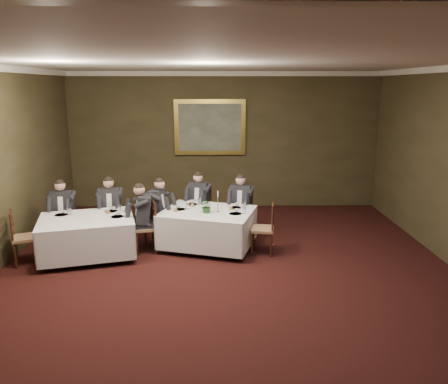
{
  "coord_description": "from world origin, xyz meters",
  "views": [
    {
      "loc": [
        -0.16,
        -6.33,
        3.14
      ],
      "look_at": [
        -0.04,
        1.84,
        1.15
      ],
      "focal_mm": 35.0,
      "sensor_mm": 36.0,
      "label": 1
    }
  ],
  "objects_px": {
    "chair_sec_backleft": "(66,230)",
    "table_main": "(208,226)",
    "diner_main_backright": "(241,213)",
    "candlestick": "(218,204)",
    "diner_main_endleft": "(157,219)",
    "chair_sec_endright": "(146,237)",
    "painting": "(210,127)",
    "chair_main_backleft": "(200,219)",
    "diner_sec_endright": "(145,226)",
    "table_second": "(87,234)",
    "diner_sec_backleft": "(64,220)",
    "diner_sec_backright": "(111,216)",
    "chair_main_backright": "(241,223)",
    "chair_sec_backright": "(112,226)",
    "diner_main_backleft": "(200,209)",
    "chair_main_endleft": "(157,229)",
    "chair_sec_endleft": "(26,248)",
    "centerpiece": "(207,206)",
    "chair_main_endright": "(263,239)"
  },
  "relations": [
    {
      "from": "diner_main_endleft",
      "to": "painting",
      "type": "xyz_separation_m",
      "value": [
        1.05,
        2.75,
        1.59
      ]
    },
    {
      "from": "diner_sec_backleft",
      "to": "chair_sec_backleft",
      "type": "bearing_deg",
      "value": -90.0
    },
    {
      "from": "table_second",
      "to": "chair_sec_backleft",
      "type": "height_order",
      "value": "chair_sec_backleft"
    },
    {
      "from": "table_second",
      "to": "chair_sec_backright",
      "type": "bearing_deg",
      "value": 77.27
    },
    {
      "from": "chair_main_backleft",
      "to": "diner_sec_endright",
      "type": "relative_size",
      "value": 0.74
    },
    {
      "from": "chair_main_endleft",
      "to": "diner_sec_backleft",
      "type": "xyz_separation_m",
      "value": [
        -1.85,
        -0.05,
        0.23
      ]
    },
    {
      "from": "chair_sec_endleft",
      "to": "centerpiece",
      "type": "xyz_separation_m",
      "value": [
        3.27,
        0.61,
        0.62
      ]
    },
    {
      "from": "chair_main_backright",
      "to": "centerpiece",
      "type": "relative_size",
      "value": 3.53
    },
    {
      "from": "diner_sec_endright",
      "to": "table_main",
      "type": "bearing_deg",
      "value": -95.28
    },
    {
      "from": "diner_main_backright",
      "to": "chair_sec_backleft",
      "type": "xyz_separation_m",
      "value": [
        -3.6,
        -0.45,
        -0.23
      ]
    },
    {
      "from": "chair_main_backleft",
      "to": "chair_sec_backright",
      "type": "relative_size",
      "value": 1.0
    },
    {
      "from": "table_second",
      "to": "candlestick",
      "type": "relative_size",
      "value": 4.63
    },
    {
      "from": "diner_main_backleft",
      "to": "diner_main_backright",
      "type": "bearing_deg",
      "value": -174.76
    },
    {
      "from": "diner_main_endleft",
      "to": "chair_sec_backleft",
      "type": "distance_m",
      "value": 1.88
    },
    {
      "from": "diner_sec_endright",
      "to": "chair_main_backright",
      "type": "bearing_deg",
      "value": -78.46
    },
    {
      "from": "diner_main_backright",
      "to": "chair_sec_backright",
      "type": "height_order",
      "value": "diner_main_backright"
    },
    {
      "from": "chair_sec_backright",
      "to": "painting",
      "type": "relative_size",
      "value": 0.55
    },
    {
      "from": "diner_main_backright",
      "to": "diner_sec_backleft",
      "type": "distance_m",
      "value": 3.63
    },
    {
      "from": "diner_sec_endright",
      "to": "diner_sec_backright",
      "type": "bearing_deg",
      "value": 36.14
    },
    {
      "from": "table_main",
      "to": "chair_sec_backleft",
      "type": "distance_m",
      "value": 2.92
    },
    {
      "from": "diner_sec_backright",
      "to": "candlestick",
      "type": "xyz_separation_m",
      "value": [
        2.22,
        -0.57,
        0.41
      ]
    },
    {
      "from": "chair_sec_endleft",
      "to": "chair_sec_backright",
      "type": "bearing_deg",
      "value": 111.87
    },
    {
      "from": "chair_main_backright",
      "to": "diner_main_endleft",
      "type": "height_order",
      "value": "diner_main_endleft"
    },
    {
      "from": "diner_main_endleft",
      "to": "painting",
      "type": "distance_m",
      "value": 3.34
    },
    {
      "from": "diner_sec_backright",
      "to": "painting",
      "type": "xyz_separation_m",
      "value": [
        2.02,
        2.56,
        1.59
      ]
    },
    {
      "from": "chair_main_backleft",
      "to": "diner_main_backright",
      "type": "bearing_deg",
      "value": -175.47
    },
    {
      "from": "chair_sec_backleft",
      "to": "table_main",
      "type": "bearing_deg",
      "value": 173.0
    },
    {
      "from": "chair_main_backright",
      "to": "diner_sec_backright",
      "type": "bearing_deg",
      "value": 23.75
    },
    {
      "from": "chair_sec_endright",
      "to": "diner_sec_backright",
      "type": "bearing_deg",
      "value": 36.64
    },
    {
      "from": "diner_main_backleft",
      "to": "diner_main_endleft",
      "type": "distance_m",
      "value": 1.08
    },
    {
      "from": "diner_main_backleft",
      "to": "diner_main_endleft",
      "type": "relative_size",
      "value": 1.0
    },
    {
      "from": "diner_main_backleft",
      "to": "centerpiece",
      "type": "distance_m",
      "value": 1.2
    },
    {
      "from": "chair_main_backleft",
      "to": "chair_main_endleft",
      "type": "bearing_deg",
      "value": 59.85
    },
    {
      "from": "diner_main_backleft",
      "to": "painting",
      "type": "height_order",
      "value": "painting"
    },
    {
      "from": "diner_main_backleft",
      "to": "chair_sec_backright",
      "type": "bearing_deg",
      "value": 36.13
    },
    {
      "from": "table_main",
      "to": "diner_main_backright",
      "type": "bearing_deg",
      "value": 45.77
    },
    {
      "from": "diner_main_endleft",
      "to": "chair_sec_endright",
      "type": "xyz_separation_m",
      "value": [
        -0.15,
        -0.49,
        -0.23
      ]
    },
    {
      "from": "chair_main_backleft",
      "to": "diner_main_backleft",
      "type": "height_order",
      "value": "diner_main_backleft"
    },
    {
      "from": "diner_sec_endright",
      "to": "centerpiece",
      "type": "distance_m",
      "value": 1.26
    },
    {
      "from": "table_main",
      "to": "chair_main_backleft",
      "type": "distance_m",
      "value": 1.02
    },
    {
      "from": "chair_sec_endleft",
      "to": "diner_sec_backleft",
      "type": "bearing_deg",
      "value": 136.5
    },
    {
      "from": "diner_main_endleft",
      "to": "chair_main_endleft",
      "type": "bearing_deg",
      "value": -90.0
    },
    {
      "from": "table_main",
      "to": "painting",
      "type": "bearing_deg",
      "value": 90.0
    },
    {
      "from": "diner_sec_backleft",
      "to": "diner_main_backleft",
      "type": "bearing_deg",
      "value": -166.8
    },
    {
      "from": "diner_sec_backleft",
      "to": "table_main",
      "type": "bearing_deg",
      "value": 173.23
    },
    {
      "from": "chair_main_backright",
      "to": "diner_sec_backright",
      "type": "relative_size",
      "value": 0.74
    },
    {
      "from": "diner_main_backright",
      "to": "candlestick",
      "type": "bearing_deg",
      "value": 76.72
    },
    {
      "from": "chair_main_endright",
      "to": "diner_main_endleft",
      "type": "bearing_deg",
      "value": 81.95
    },
    {
      "from": "chair_main_backleft",
      "to": "chair_main_endright",
      "type": "distance_m",
      "value": 1.8
    },
    {
      "from": "diner_main_endleft",
      "to": "chair_sec_endright",
      "type": "height_order",
      "value": "diner_main_endleft"
    }
  ]
}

